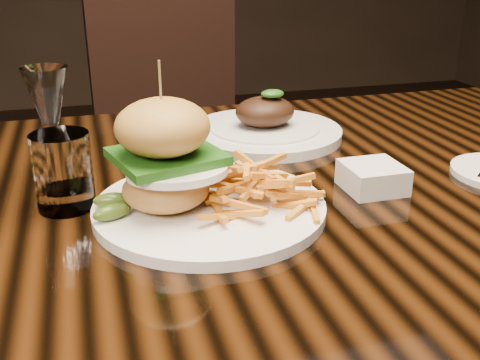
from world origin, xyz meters
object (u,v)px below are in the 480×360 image
object	(u,v)px
burger_plate	(200,178)
far_dish	(265,128)
dining_table	(233,228)
chair_far	(177,138)
wine_glass	(48,100)

from	to	relation	value
burger_plate	far_dish	distance (m)	0.35
dining_table	burger_plate	xyz separation A→B (m)	(-0.07, -0.09, 0.13)
burger_plate	chair_far	bearing A→B (deg)	79.46
burger_plate	chair_far	world-z (taller)	burger_plate
burger_plate	far_dish	world-z (taller)	burger_plate
dining_table	wine_glass	distance (m)	0.34
burger_plate	chair_far	xyz separation A→B (m)	(0.13, 0.98, -0.26)
burger_plate	wine_glass	distance (m)	0.26
wine_glass	dining_table	bearing A→B (deg)	-15.51
dining_table	chair_far	world-z (taller)	chair_far
chair_far	dining_table	bearing A→B (deg)	-99.05
burger_plate	far_dish	size ratio (longest dim) A/B	1.08
wine_glass	chair_far	bearing A→B (deg)	69.04
dining_table	far_dish	size ratio (longest dim) A/B	5.52
far_dish	chair_far	world-z (taller)	chair_far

